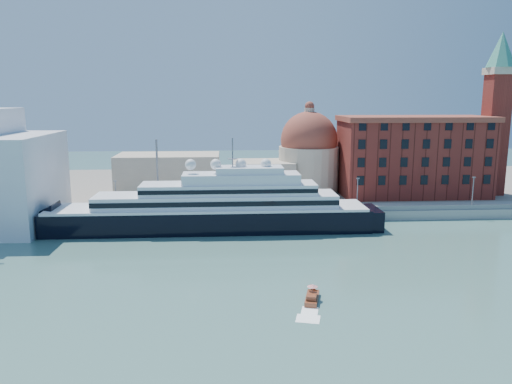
{
  "coord_description": "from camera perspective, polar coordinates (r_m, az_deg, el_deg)",
  "views": [
    {
      "loc": [
        -3.31,
        -90.49,
        30.7
      ],
      "look_at": [
        3.55,
        18.0,
        9.93
      ],
      "focal_mm": 35.0,
      "sensor_mm": 36.0,
      "label": 1
    }
  ],
  "objects": [
    {
      "name": "campanile",
      "position": [
        163.09,
        25.82,
        9.07
      ],
      "size": [
        8.4,
        8.4,
        47.0
      ],
      "color": "maroon",
      "rests_on": "land"
    },
    {
      "name": "church",
      "position": [
        149.84,
        0.12,
        3.23
      ],
      "size": [
        66.0,
        18.0,
        25.5
      ],
      "color": "beige",
      "rests_on": "land"
    },
    {
      "name": "lamp_posts",
      "position": [
        124.87,
        -7.87,
        1.1
      ],
      "size": [
        120.8,
        2.4,
        18.0
      ],
      "color": "slate",
      "rests_on": "quay"
    },
    {
      "name": "quay",
      "position": [
        127.97,
        -2.04,
        -2.5
      ],
      "size": [
        180.0,
        10.0,
        2.5
      ],
      "primitive_type": "cube",
      "color": "gray",
      "rests_on": "ground"
    },
    {
      "name": "service_barge",
      "position": [
        122.1,
        -23.85,
        -4.37
      ],
      "size": [
        10.92,
        6.71,
        2.33
      ],
      "rotation": [
        0.0,
        0.0,
        0.34
      ],
      "color": "white",
      "rests_on": "ground"
    },
    {
      "name": "warehouse",
      "position": [
        153.79,
        17.53,
        4.0
      ],
      "size": [
        43.0,
        19.0,
        23.25
      ],
      "color": "maroon",
      "rests_on": "land"
    },
    {
      "name": "superyacht",
      "position": [
        116.67,
        -6.6,
        -2.31
      ],
      "size": [
        84.37,
        11.7,
        25.21
      ],
      "color": "black",
      "rests_on": "ground"
    },
    {
      "name": "land",
      "position": [
        168.17,
        -2.44,
        0.63
      ],
      "size": [
        260.0,
        72.0,
        2.0
      ],
      "primitive_type": "cube",
      "color": "slate",
      "rests_on": "ground"
    },
    {
      "name": "ground",
      "position": [
        95.62,
        -1.46,
        -7.91
      ],
      "size": [
        400.0,
        400.0,
        0.0
      ],
      "primitive_type": "plane",
      "color": "#3D6964",
      "rests_on": "ground"
    },
    {
      "name": "water_taxi",
      "position": [
        78.16,
        6.42,
        -11.88
      ],
      "size": [
        3.2,
        5.82,
        2.63
      ],
      "rotation": [
        0.0,
        0.0,
        -0.26
      ],
      "color": "brown",
      "rests_on": "ground"
    },
    {
      "name": "quay_fence",
      "position": [
        123.17,
        -1.99,
        -2.14
      ],
      "size": [
        180.0,
        0.1,
        1.2
      ],
      "primitive_type": "cube",
      "color": "slate",
      "rests_on": "quay"
    }
  ]
}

